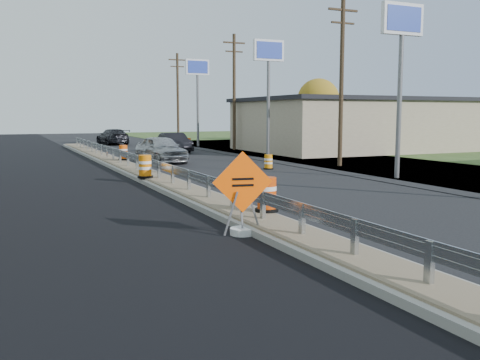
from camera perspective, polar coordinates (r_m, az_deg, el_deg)
name	(u,v)px	position (r m, az deg, el deg)	size (l,w,h in m)	color
ground	(209,204)	(17.83, -3.37, -2.55)	(140.00, 140.00, 0.00)	black
milled_overlay	(44,178)	(26.65, -20.16, 0.23)	(7.20, 120.00, 0.01)	black
median	(147,176)	(25.37, -9.87, 0.47)	(1.60, 55.00, 0.23)	gray
guardrail	(142,161)	(26.28, -10.45, 2.03)	(0.10, 46.15, 0.72)	silver
retail_building_near	(358,124)	(45.50, 12.52, 5.85)	(18.50, 12.50, 4.27)	tan
pylon_sign_south	(402,36)	(25.91, 16.87, 14.53)	(2.20, 0.30, 7.90)	slate
pylon_sign_mid	(269,61)	(36.67, 3.06, 12.52)	(2.20, 0.30, 7.90)	slate
pylon_sign_north	(197,75)	(49.48, -4.56, 11.08)	(2.20, 0.30, 7.90)	slate
utility_pole_smid	(342,79)	(31.08, 10.78, 10.54)	(1.90, 0.26, 9.40)	#473523
utility_pole_nmid	(234,90)	(44.20, -0.63, 9.59)	(1.90, 0.26, 9.40)	#473523
utility_pole_north	(178,96)	(58.23, -6.66, 8.92)	(1.90, 0.26, 9.40)	#473523
tree_far_yellow	(318,100)	(59.89, 8.35, 8.46)	(4.62, 4.62, 6.86)	#473523
caution_sign	(243,214)	(13.14, 0.28, -3.66)	(1.48, 0.63, 2.07)	white
barrel_median_near	(267,195)	(15.09, 2.87, -1.62)	(0.66, 0.66, 0.97)	black
barrel_median_mid	(145,167)	(23.44, -10.09, 1.39)	(0.67, 0.67, 0.99)	black
barrel_median_far	(123,153)	(32.91, -12.34, 2.85)	(0.61, 0.61, 0.89)	black
barrel_shoulder_near	(268,162)	(28.96, 3.05, 1.91)	(0.54, 0.54, 0.80)	black
barrel_shoulder_far	(188,143)	(48.02, -5.54, 3.95)	(0.58, 0.58, 0.85)	black
car_silver	(161,149)	(33.39, -8.41, 3.29)	(1.96, 4.87, 1.66)	#A4A4A8
car_dark_mid	(174,143)	(42.29, -7.03, 3.99)	(1.61, 4.60, 1.52)	black
car_dark_far	(113,137)	(54.21, -13.42, 4.52)	(2.14, 5.27, 1.53)	black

